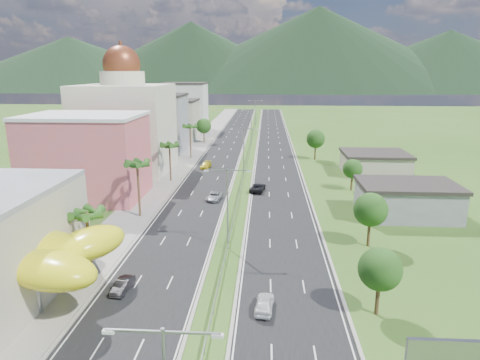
# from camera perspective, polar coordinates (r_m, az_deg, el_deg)

# --- Properties ---
(ground) EXTENTS (500.00, 500.00, 0.00)m
(ground) POSITION_cam_1_polar(r_m,az_deg,el_deg) (49.29, -2.70, -13.72)
(ground) COLOR #2D5119
(ground) RESTS_ON ground
(road_left) EXTENTS (11.00, 260.00, 0.04)m
(road_left) POSITION_cam_1_polar(r_m,az_deg,el_deg) (135.75, -1.76, 4.59)
(road_left) COLOR black
(road_left) RESTS_ON ground
(road_right) EXTENTS (11.00, 260.00, 0.04)m
(road_right) POSITION_cam_1_polar(r_m,az_deg,el_deg) (135.21, 4.60, 4.51)
(road_right) COLOR black
(road_right) RESTS_ON ground
(sidewalk_left) EXTENTS (7.00, 260.00, 0.12)m
(sidewalk_left) POSITION_cam_1_polar(r_m,az_deg,el_deg) (136.95, -5.74, 4.63)
(sidewalk_left) COLOR gray
(sidewalk_left) RESTS_ON ground
(median_guardrail) EXTENTS (0.10, 216.06, 0.76)m
(median_guardrail) POSITION_cam_1_polar(r_m,az_deg,el_deg) (117.47, 1.08, 3.34)
(median_guardrail) COLOR gray
(median_guardrail) RESTS_ON ground
(streetlight_median_b) EXTENTS (6.04, 0.25, 11.00)m
(streetlight_median_b) POSITION_cam_1_polar(r_m,az_deg,el_deg) (55.90, -1.68, -2.73)
(streetlight_median_b) COLOR gray
(streetlight_median_b) RESTS_ON ground
(streetlight_median_c) EXTENTS (6.04, 0.25, 11.00)m
(streetlight_median_c) POSITION_cam_1_polar(r_m,az_deg,el_deg) (94.75, 0.51, 4.42)
(streetlight_median_c) COLOR gray
(streetlight_median_c) RESTS_ON ground
(streetlight_median_d) EXTENTS (6.04, 0.25, 11.00)m
(streetlight_median_d) POSITION_cam_1_polar(r_m,az_deg,el_deg) (139.24, 1.51, 7.64)
(streetlight_median_d) COLOR gray
(streetlight_median_d) RESTS_ON ground
(streetlight_median_e) EXTENTS (6.04, 0.25, 11.00)m
(streetlight_median_e) POSITION_cam_1_polar(r_m,az_deg,el_deg) (183.98, 2.03, 9.30)
(streetlight_median_e) COLOR gray
(streetlight_median_e) RESTS_ON ground
(lime_canopy) EXTENTS (18.00, 15.00, 7.40)m
(lime_canopy) POSITION_cam_1_polar(r_m,az_deg,el_deg) (49.90, -27.09, -8.70)
(lime_canopy) COLOR yellow
(lime_canopy) RESTS_ON ground
(pink_shophouse) EXTENTS (20.00, 15.00, 15.00)m
(pink_shophouse) POSITION_cam_1_polar(r_m,az_deg,el_deg) (83.57, -19.76, 2.73)
(pink_shophouse) COLOR #D75B58
(pink_shophouse) RESTS_ON ground
(domed_building) EXTENTS (20.00, 20.00, 28.70)m
(domed_building) POSITION_cam_1_polar(r_m,az_deg,el_deg) (104.23, -15.02, 7.41)
(domed_building) COLOR beige
(domed_building) RESTS_ON ground
(midrise_grey) EXTENTS (16.00, 15.00, 16.00)m
(midrise_grey) POSITION_cam_1_polar(r_m,az_deg,el_deg) (128.16, -11.00, 7.36)
(midrise_grey) COLOR gray
(midrise_grey) RESTS_ON ground
(midrise_beige) EXTENTS (16.00, 15.00, 13.00)m
(midrise_beige) POSITION_cam_1_polar(r_m,az_deg,el_deg) (149.58, -8.88, 7.85)
(midrise_beige) COLOR #B5AC95
(midrise_beige) RESTS_ON ground
(midrise_white) EXTENTS (16.00, 15.00, 18.00)m
(midrise_white) POSITION_cam_1_polar(r_m,az_deg,el_deg) (171.77, -7.28, 9.58)
(midrise_white) COLOR silver
(midrise_white) RESTS_ON ground
(shed_near) EXTENTS (15.00, 10.00, 5.00)m
(shed_near) POSITION_cam_1_polar(r_m,az_deg,el_deg) (74.90, 21.35, -2.66)
(shed_near) COLOR gray
(shed_near) RESTS_ON ground
(shed_far) EXTENTS (14.00, 12.00, 4.40)m
(shed_far) POSITION_cam_1_polar(r_m,az_deg,el_deg) (103.49, 17.50, 2.04)
(shed_far) COLOR #B5AC95
(shed_far) RESTS_ON ground
(palm_tree_b) EXTENTS (3.60, 3.60, 8.10)m
(palm_tree_b) POSITION_cam_1_polar(r_m,az_deg,el_deg) (52.16, -19.79, -4.53)
(palm_tree_b) COLOR #47301C
(palm_tree_b) RESTS_ON ground
(palm_tree_c) EXTENTS (3.60, 3.60, 9.60)m
(palm_tree_c) POSITION_cam_1_polar(r_m,az_deg,el_deg) (69.88, -13.55, 1.85)
(palm_tree_c) COLOR #47301C
(palm_tree_c) RESTS_ON ground
(palm_tree_d) EXTENTS (3.60, 3.60, 8.60)m
(palm_tree_d) POSITION_cam_1_polar(r_m,az_deg,el_deg) (91.86, -9.39, 4.41)
(palm_tree_d) COLOR #47301C
(palm_tree_d) RESTS_ON ground
(palm_tree_e) EXTENTS (3.60, 3.60, 9.40)m
(palm_tree_e) POSITION_cam_1_polar(r_m,az_deg,el_deg) (115.97, -6.68, 6.95)
(palm_tree_e) COLOR #47301C
(palm_tree_e) RESTS_ON ground
(leafy_tree_lfar) EXTENTS (4.90, 4.90, 8.05)m
(leafy_tree_lfar) POSITION_cam_1_polar(r_m,az_deg,el_deg) (140.79, -4.86, 7.19)
(leafy_tree_lfar) COLOR #47301C
(leafy_tree_lfar) RESTS_ON ground
(leafy_tree_ra) EXTENTS (4.20, 4.20, 6.90)m
(leafy_tree_ra) POSITION_cam_1_polar(r_m,az_deg,el_deg) (43.83, 18.17, -11.27)
(leafy_tree_ra) COLOR #47301C
(leafy_tree_ra) RESTS_ON ground
(leafy_tree_rb) EXTENTS (4.55, 4.55, 7.47)m
(leafy_tree_rb) POSITION_cam_1_polar(r_m,az_deg,el_deg) (59.74, 17.03, -3.82)
(leafy_tree_rb) COLOR #47301C
(leafy_tree_rb) RESTS_ON ground
(leafy_tree_rc) EXTENTS (3.85, 3.85, 6.33)m
(leafy_tree_rc) POSITION_cam_1_polar(r_m,az_deg,el_deg) (86.98, 14.78, 1.43)
(leafy_tree_rc) COLOR #47301C
(leafy_tree_rc) RESTS_ON ground
(leafy_tree_rd) EXTENTS (4.90, 4.90, 8.05)m
(leafy_tree_rd) POSITION_cam_1_polar(r_m,az_deg,el_deg) (115.29, 10.06, 5.41)
(leafy_tree_rd) COLOR #47301C
(leafy_tree_rd) RESTS_ON ground
(mountain_ridge) EXTENTS (860.00, 140.00, 90.00)m
(mountain_ridge) POSITION_cam_1_polar(r_m,az_deg,el_deg) (496.78, 10.12, 11.56)
(mountain_ridge) COLOR black
(mountain_ridge) RESTS_ON ground
(car_dark_left) EXTENTS (1.77, 4.08, 1.30)m
(car_dark_left) POSITION_cam_1_polar(r_m,az_deg,el_deg) (49.25, -15.37, -13.38)
(car_dark_left) COLOR black
(car_dark_left) RESTS_ON road_left
(car_silver_mid_left) EXTENTS (2.91, 5.11, 1.34)m
(car_silver_mid_left) POSITION_cam_1_polar(r_m,az_deg,el_deg) (78.88, -3.44, -2.18)
(car_silver_mid_left) COLOR #989B9F
(car_silver_mid_left) RESTS_ON road_left
(car_yellow_far_left) EXTENTS (2.51, 5.13, 1.44)m
(car_yellow_far_left) POSITION_cam_1_polar(r_m,az_deg,el_deg) (104.69, -4.56, 2.00)
(car_yellow_far_left) COLOR gold
(car_yellow_far_left) RESTS_ON road_left
(car_white_near_right) EXTENTS (2.15, 4.48, 1.48)m
(car_white_near_right) POSITION_cam_1_polar(r_m,az_deg,el_deg) (44.29, 3.28, -16.08)
(car_white_near_right) COLOR white
(car_white_near_right) RESTS_ON road_right
(car_dark_far_right) EXTENTS (3.43, 5.84, 1.53)m
(car_dark_far_right) POSITION_cam_1_polar(r_m,az_deg,el_deg) (84.39, 2.36, -0.99)
(car_dark_far_right) COLOR black
(car_dark_far_right) RESTS_ON road_right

